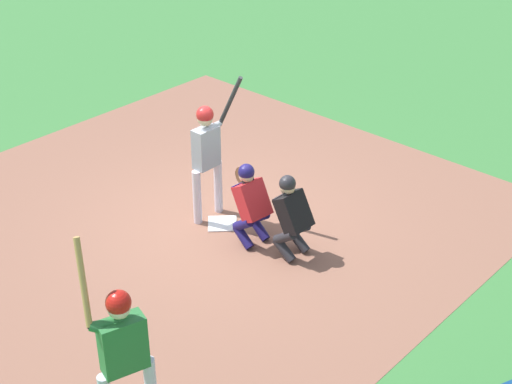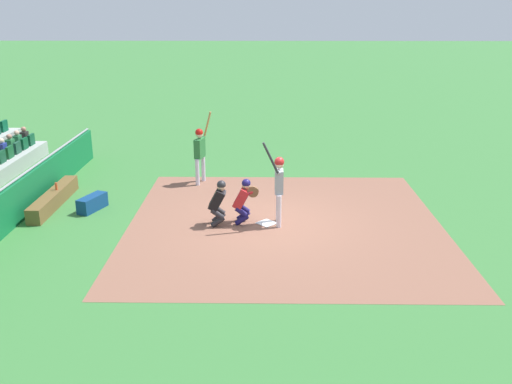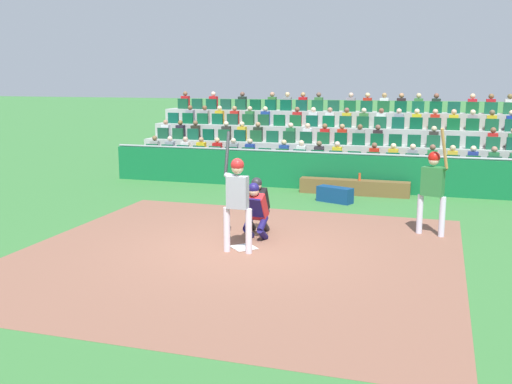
# 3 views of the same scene
# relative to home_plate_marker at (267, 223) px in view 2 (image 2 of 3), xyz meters

# --- Properties ---
(ground_plane) EXTENTS (160.00, 160.00, 0.00)m
(ground_plane) POSITION_rel_home_plate_marker_xyz_m (0.00, 0.00, -0.02)
(ground_plane) COLOR #387537
(infield_dirt_patch) EXTENTS (8.52, 8.47, 0.01)m
(infield_dirt_patch) POSITION_rel_home_plate_marker_xyz_m (0.00, 0.50, -0.01)
(infield_dirt_patch) COLOR brown
(infield_dirt_patch) RESTS_ON ground_plane
(home_plate_marker) EXTENTS (0.62, 0.62, 0.02)m
(home_plate_marker) POSITION_rel_home_plate_marker_xyz_m (0.00, 0.00, 0.00)
(home_plate_marker) COLOR white
(home_plate_marker) RESTS_ON infield_dirt_patch
(batter_at_plate) EXTENTS (0.65, 0.59, 2.35)m
(batter_at_plate) POSITION_rel_home_plate_marker_xyz_m (0.03, 0.31, 1.16)
(batter_at_plate) COLOR silver
(batter_at_plate) RESTS_ON ground_plane
(catcher_crouching) EXTENTS (0.49, 0.71, 1.27)m
(catcher_crouching) POSITION_rel_home_plate_marker_xyz_m (-0.03, -0.62, 0.69)
(catcher_crouching) COLOR #1C1552
(catcher_crouching) RESTS_ON ground_plane
(home_plate_umpire) EXTENTS (0.46, 0.48, 1.27)m
(home_plate_umpire) POSITION_rel_home_plate_marker_xyz_m (0.10, -1.29, 0.68)
(home_plate_umpire) COLOR #252328
(home_plate_umpire) RESTS_ON ground_plane
(dugout_wall) EXTENTS (13.40, 0.24, 1.18)m
(dugout_wall) POSITION_rel_home_plate_marker_xyz_m (0.00, -6.82, 0.55)
(dugout_wall) COLOR #106434
(dugout_wall) RESTS_ON ground_plane
(dugout_bench) EXTENTS (3.21, 0.40, 0.44)m
(dugout_bench) POSITION_rel_home_plate_marker_xyz_m (-1.34, -6.27, 0.20)
(dugout_bench) COLOR brown
(dugout_bench) RESTS_ON ground_plane
(water_bottle_on_bench) EXTENTS (0.07, 0.07, 0.22)m
(water_bottle_on_bench) POSITION_rel_home_plate_marker_xyz_m (-1.50, -6.22, 0.53)
(water_bottle_on_bench) COLOR #D34B26
(water_bottle_on_bench) RESTS_ON dugout_bench
(equipment_duffel_bag) EXTENTS (1.06, 0.70, 0.43)m
(equipment_duffel_bag) POSITION_rel_home_plate_marker_xyz_m (-0.98, -5.03, 0.20)
(equipment_duffel_bag) COLOR navy
(equipment_duffel_bag) RESTS_ON ground_plane
(on_deck_batter) EXTENTS (0.63, 0.59, 2.38)m
(on_deck_batter) POSITION_rel_home_plate_marker_xyz_m (-3.59, -2.17, 1.15)
(on_deck_batter) COLOR silver
(on_deck_batter) RESTS_ON ground_plane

